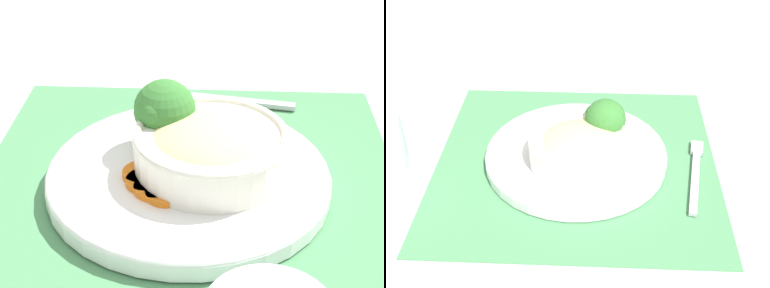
# 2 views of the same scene
# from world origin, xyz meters

# --- Properties ---
(ground_plane) EXTENTS (4.00, 4.00, 0.00)m
(ground_plane) POSITION_xyz_m (0.00, 0.00, 0.00)
(ground_plane) COLOR white
(placemat) EXTENTS (0.47, 0.47, 0.00)m
(placemat) POSITION_xyz_m (0.00, 0.00, 0.00)
(placemat) COLOR #4C8C59
(placemat) RESTS_ON ground_plane
(plate) EXTENTS (0.29, 0.29, 0.02)m
(plate) POSITION_xyz_m (0.00, 0.00, 0.02)
(plate) COLOR white
(plate) RESTS_ON placemat
(bowl) EXTENTS (0.16, 0.16, 0.05)m
(bowl) POSITION_xyz_m (0.01, -0.02, 0.05)
(bowl) COLOR silver
(bowl) RESTS_ON plate
(broccoli_floret) EXTENTS (0.07, 0.07, 0.08)m
(broccoli_floret) POSITION_xyz_m (0.04, 0.03, 0.07)
(broccoli_floret) COLOR #84AD5B
(broccoli_floret) RESTS_ON plate
(carrot_slice_near) EXTENTS (0.04, 0.04, 0.01)m
(carrot_slice_near) POSITION_xyz_m (-0.01, 0.05, 0.02)
(carrot_slice_near) COLOR orange
(carrot_slice_near) RESTS_ON plate
(carrot_slice_middle) EXTENTS (0.04, 0.04, 0.01)m
(carrot_slice_middle) POSITION_xyz_m (-0.03, 0.04, 0.02)
(carrot_slice_middle) COLOR orange
(carrot_slice_middle) RESTS_ON plate
(carrot_slice_far) EXTENTS (0.04, 0.04, 0.01)m
(carrot_slice_far) POSITION_xyz_m (-0.04, 0.03, 0.02)
(carrot_slice_far) COLOR orange
(carrot_slice_far) RESTS_ON plate
(carrot_slice_extra) EXTENTS (0.04, 0.04, 0.01)m
(carrot_slice_extra) POSITION_xyz_m (-0.04, 0.02, 0.02)
(carrot_slice_extra) COLOR orange
(carrot_slice_extra) RESTS_ON plate
(fork) EXTENTS (0.04, 0.18, 0.01)m
(fork) POSITION_xyz_m (0.19, -0.01, 0.01)
(fork) COLOR #B7B7BC
(fork) RESTS_ON placemat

